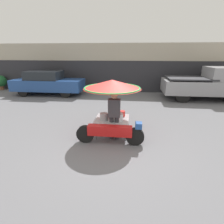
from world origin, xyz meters
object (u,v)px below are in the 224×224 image
(vendor_motorcycle_cart, at_px, (112,94))
(pickup_truck, at_px, (209,84))
(vendor_person, at_px, (114,114))
(potted_plant, at_px, (1,81))
(parked_car, at_px, (48,83))

(vendor_motorcycle_cart, xyz_separation_m, pickup_truck, (5.21, 5.56, -0.52))
(vendor_person, bearing_deg, pickup_truck, 48.55)
(pickup_truck, distance_m, potted_plant, 14.70)
(vendor_motorcycle_cart, relative_size, parked_car, 0.46)
(parked_car, height_order, pickup_truck, pickup_truck)
(vendor_person, xyz_separation_m, pickup_truck, (5.11, 5.79, 0.07))
(parked_car, relative_size, pickup_truck, 0.93)
(vendor_motorcycle_cart, bearing_deg, vendor_person, -67.90)
(potted_plant, bearing_deg, parked_car, -14.72)
(parked_car, height_order, potted_plant, parked_car)
(vendor_person, height_order, parked_car, parked_car)
(vendor_person, height_order, potted_plant, vendor_person)
(vendor_motorcycle_cart, relative_size, pickup_truck, 0.43)
(vendor_motorcycle_cart, relative_size, potted_plant, 1.94)
(vendor_motorcycle_cart, distance_m, vendor_person, 0.64)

